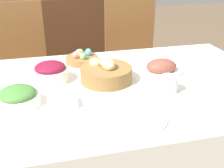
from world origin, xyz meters
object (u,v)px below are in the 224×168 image
object	(u,v)px
sideboard	(61,42)
dinner_plate	(132,117)
spoon	(178,112)
knife	(171,113)
drinking_cup	(169,84)
chair_far_right	(135,59)
ham_platter	(161,67)
egg_basket	(82,58)
fork	(91,123)
butter_dish	(63,103)
bread_basket	(105,72)
green_salad_bowl	(18,97)
beet_salad_bowl	(50,72)
chair_far_left	(20,69)

from	to	relation	value
sideboard	dinner_plate	xyz separation A→B (m)	(0.13, -1.99, 0.27)
sideboard	spoon	size ratio (longest dim) A/B	7.52
dinner_plate	knife	size ratio (longest dim) A/B	1.53
knife	drinking_cup	distance (m)	0.19
dinner_plate	spoon	world-z (taller)	dinner_plate
chair_far_right	ham_platter	distance (m)	0.79
chair_far_right	egg_basket	distance (m)	0.74
sideboard	fork	size ratio (longest dim) A/B	7.52
dinner_plate	knife	distance (m)	0.16
drinking_cup	butter_dish	size ratio (longest dim) A/B	0.68
ham_platter	bread_basket	bearing A→B (deg)	-172.65
ham_platter	fork	distance (m)	0.60
sideboard	green_salad_bowl	size ratio (longest dim) A/B	7.44
ham_platter	butter_dish	xyz separation A→B (m)	(-0.53, -0.25, -0.01)
green_salad_bowl	drinking_cup	world-z (taller)	green_salad_bowl
egg_basket	ham_platter	xyz separation A→B (m)	(0.38, -0.24, -0.00)
fork	bread_basket	bearing A→B (deg)	68.59
beet_salad_bowl	fork	distance (m)	0.45
chair_far_right	dinner_plate	size ratio (longest dim) A/B	3.67
knife	fork	bearing A→B (deg)	179.12
chair_far_left	ham_platter	size ratio (longest dim) A/B	3.96
green_salad_bowl	knife	distance (m)	0.62
green_salad_bowl	fork	world-z (taller)	green_salad_bowl
chair_far_left	bread_basket	bearing A→B (deg)	-65.96
bread_basket	drinking_cup	size ratio (longest dim) A/B	3.15
knife	dinner_plate	bearing A→B (deg)	179.12
sideboard	butter_dish	world-z (taller)	sideboard
ham_platter	knife	bearing A→B (deg)	-107.63
sideboard	green_salad_bowl	xyz separation A→B (m)	(-0.29, -1.79, 0.31)
chair_far_left	sideboard	size ratio (longest dim) A/B	0.75
bread_basket	sideboard	bearing A→B (deg)	93.81
sideboard	dinner_plate	world-z (taller)	sideboard
green_salad_bowl	spoon	world-z (taller)	green_salad_bowl
dinner_plate	butter_dish	bearing A→B (deg)	147.97
chair_far_right	beet_salad_bowl	bearing A→B (deg)	-137.70
butter_dish	bread_basket	bearing A→B (deg)	42.56
chair_far_left	spoon	distance (m)	1.35
drinking_cup	sideboard	bearing A→B (deg)	101.27
green_salad_bowl	butter_dish	size ratio (longest dim) A/B	1.52
fork	drinking_cup	world-z (taller)	drinking_cup
dinner_plate	spoon	distance (m)	0.19
ham_platter	chair_far_left	bearing A→B (deg)	135.96
dinner_plate	beet_salad_bowl	bearing A→B (deg)	123.44
egg_basket	beet_salad_bowl	world-z (taller)	beet_salad_bowl
chair_far_left	ham_platter	distance (m)	1.10
beet_salad_bowl	drinking_cup	world-z (taller)	beet_salad_bowl
spoon	drinking_cup	world-z (taller)	drinking_cup
green_salad_bowl	chair_far_right	bearing A→B (deg)	49.15
beet_salad_bowl	dinner_plate	distance (m)	0.51
beet_salad_bowl	knife	bearing A→B (deg)	-44.06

